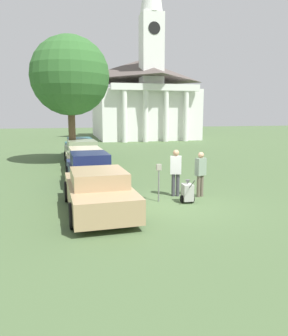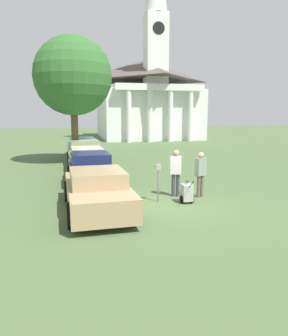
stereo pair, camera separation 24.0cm
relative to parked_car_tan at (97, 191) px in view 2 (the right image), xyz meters
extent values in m
plane|color=#4C663D|center=(2.50, 0.19, -0.67)|extent=(120.00, 120.00, 0.00)
cube|color=tan|center=(0.00, 0.04, -0.10)|extent=(2.10, 4.80, 0.72)
cube|color=tan|center=(0.01, -0.15, 0.50)|extent=(1.76, 2.05, 0.48)
cylinder|color=black|center=(-0.99, 1.46, -0.30)|extent=(0.21, 0.76, 0.75)
cylinder|color=black|center=(0.87, 1.54, -0.30)|extent=(0.21, 0.76, 0.75)
cylinder|color=black|center=(-0.87, -1.47, -0.30)|extent=(0.21, 0.76, 0.75)
cylinder|color=black|center=(0.99, -1.39, -0.30)|extent=(0.21, 0.76, 0.75)
cube|color=#19234C|center=(0.00, 3.89, -0.11)|extent=(1.96, 4.79, 0.74)
cube|color=#19234C|center=(0.01, 3.70, 0.55)|extent=(1.63, 2.04, 0.57)
cylinder|color=black|center=(-0.93, 5.32, -0.32)|extent=(0.21, 0.71, 0.70)
cylinder|color=black|center=(0.80, 5.39, -0.32)|extent=(0.21, 0.71, 0.70)
cylinder|color=black|center=(-0.81, 2.39, -0.32)|extent=(0.21, 0.71, 0.70)
cylinder|color=black|center=(0.92, 2.46, -0.32)|extent=(0.21, 0.71, 0.70)
cube|color=beige|center=(0.00, 7.19, -0.12)|extent=(2.00, 5.22, 0.70)
cube|color=beige|center=(0.01, 6.99, 0.47)|extent=(1.67, 2.23, 0.48)
cylinder|color=black|center=(-0.95, 8.75, -0.30)|extent=(0.21, 0.75, 0.74)
cylinder|color=black|center=(0.81, 8.82, -0.30)|extent=(0.21, 0.75, 0.74)
cylinder|color=black|center=(-0.81, 5.56, -0.30)|extent=(0.21, 0.75, 0.74)
cylinder|color=black|center=(0.94, 5.63, -0.30)|extent=(0.21, 0.75, 0.74)
cube|color=gray|center=(0.00, 10.34, -0.08)|extent=(2.14, 5.26, 0.84)
cube|color=gray|center=(0.01, 10.13, 0.59)|extent=(1.78, 2.25, 0.50)
cylinder|color=black|center=(-1.01, 11.90, -0.35)|extent=(0.21, 0.65, 0.64)
cylinder|color=black|center=(0.88, 11.98, -0.35)|extent=(0.21, 0.65, 0.64)
cylinder|color=black|center=(-0.88, 8.69, -0.35)|extent=(0.21, 0.65, 0.64)
cylinder|color=black|center=(1.01, 8.77, -0.35)|extent=(0.21, 0.65, 0.64)
cube|color=#23666B|center=(0.00, 13.76, -0.11)|extent=(2.08, 5.07, 0.76)
cube|color=#23666B|center=(0.01, 13.56, 0.51)|extent=(1.74, 2.17, 0.48)
cylinder|color=black|center=(-0.99, 15.27, -0.34)|extent=(0.21, 0.66, 0.65)
cylinder|color=black|center=(0.86, 15.34, -0.34)|extent=(0.21, 0.66, 0.65)
cylinder|color=black|center=(-0.86, 12.17, -0.34)|extent=(0.21, 0.66, 0.65)
cylinder|color=black|center=(0.98, 12.25, -0.34)|extent=(0.21, 0.66, 0.65)
cylinder|color=slate|center=(2.27, 0.71, -0.09)|extent=(0.05, 0.05, 1.17)
cube|color=gray|center=(2.27, 0.71, 0.61)|extent=(0.18, 0.09, 0.22)
cylinder|color=#3F3F47|center=(3.20, 1.28, -0.23)|extent=(0.14, 0.14, 0.88)
cylinder|color=#3F3F47|center=(3.04, 1.33, -0.23)|extent=(0.14, 0.14, 0.88)
cube|color=silver|center=(3.12, 1.30, 0.56)|extent=(0.47, 0.34, 0.70)
sphere|color=tan|center=(3.12, 1.30, 1.03)|extent=(0.24, 0.24, 0.24)
cylinder|color=#665B4C|center=(4.10, 1.04, -0.25)|extent=(0.14, 0.14, 0.84)
cylinder|color=#665B4C|center=(3.94, 0.97, -0.25)|extent=(0.14, 0.14, 0.84)
cube|color=gray|center=(4.02, 1.00, 0.51)|extent=(0.47, 0.37, 0.67)
sphere|color=tan|center=(4.02, 1.00, 0.96)|extent=(0.23, 0.23, 0.23)
cube|color=#B2B2AD|center=(3.23, 0.31, -0.29)|extent=(0.38, 0.46, 0.60)
cone|color=#59595B|center=(3.23, 0.31, 0.09)|extent=(0.18, 0.18, 0.16)
cylinder|color=#4C4C4C|center=(3.21, -0.16, 0.11)|extent=(0.06, 0.59, 0.43)
cylinder|color=black|center=(3.02, 0.32, -0.53)|extent=(0.06, 0.28, 0.28)
cylinder|color=black|center=(3.44, 0.30, -0.53)|extent=(0.06, 0.28, 0.28)
cube|color=white|center=(8.82, 31.63, 2.26)|extent=(11.66, 12.91, 5.86)
pyramid|color=#564C47|center=(8.82, 31.63, 7.83)|extent=(11.89, 13.17, 2.64)
cylinder|color=white|center=(5.32, 24.58, 2.11)|extent=(0.56, 0.56, 5.57)
cylinder|color=white|center=(7.65, 24.58, 2.11)|extent=(0.56, 0.56, 5.57)
cylinder|color=white|center=(9.98, 24.58, 2.11)|extent=(0.56, 0.56, 5.57)
cylinder|color=white|center=(12.31, 24.58, 2.11)|extent=(0.56, 0.56, 5.57)
cube|color=white|center=(8.82, 24.58, 5.25)|extent=(9.91, 0.70, 0.70)
cube|color=white|center=(8.82, 26.68, 9.26)|extent=(2.40, 2.40, 8.13)
cylinder|color=black|center=(8.82, 25.46, 11.53)|extent=(1.32, 0.06, 1.32)
cylinder|color=brown|center=(-0.55, 10.81, 1.02)|extent=(0.44, 0.44, 3.39)
sphere|color=#33662D|center=(-0.55, 10.81, 4.78)|extent=(4.86, 4.86, 4.86)
camera|label=1|loc=(-0.98, -10.50, 2.56)|focal=35.00mm
camera|label=2|loc=(-0.75, -10.56, 2.56)|focal=35.00mm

